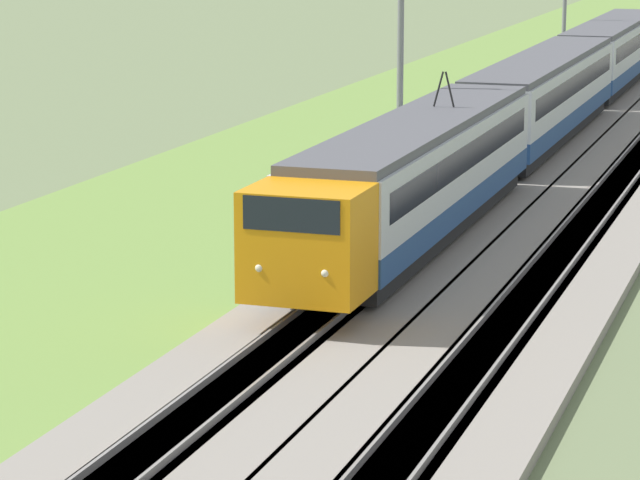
# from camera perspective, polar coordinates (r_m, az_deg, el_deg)

# --- Properties ---
(ballast_main) EXTENTS (240.00, 4.40, 0.30)m
(ballast_main) POSITION_cam_1_polar(r_m,az_deg,el_deg) (63.74, 8.41, 3.63)
(ballast_main) COLOR gray
(ballast_main) RESTS_ON ground
(track_main) EXTENTS (240.00, 1.57, 0.45)m
(track_main) POSITION_cam_1_polar(r_m,az_deg,el_deg) (63.74, 8.41, 3.64)
(track_main) COLOR #4C4238
(track_main) RESTS_ON ground
(grass_verge) EXTENTS (240.00, 13.79, 0.12)m
(grass_verge) POSITION_cam_1_polar(r_m,az_deg,el_deg) (65.38, 2.18, 3.89)
(grass_verge) COLOR olive
(grass_verge) RESTS_ON ground
(passenger_train) EXTENTS (61.67, 2.85, 4.89)m
(passenger_train) POSITION_cam_1_polar(r_m,az_deg,el_deg) (63.23, 8.43, 5.50)
(passenger_train) COLOR orange
(passenger_train) RESTS_ON ground
(catenary_mast_mid) EXTENTS (0.22, 2.56, 8.05)m
(catenary_mast_mid) POSITION_cam_1_polar(r_m,az_deg,el_deg) (51.25, 3.10, 6.15)
(catenary_mast_mid) COLOR slate
(catenary_mast_mid) RESTS_ON ground
(catenary_mast_far) EXTENTS (0.22, 2.56, 7.69)m
(catenary_mast_far) POSITION_cam_1_polar(r_m,az_deg,el_deg) (83.44, 9.23, 8.30)
(catenary_mast_far) COLOR slate
(catenary_mast_far) RESTS_ON ground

